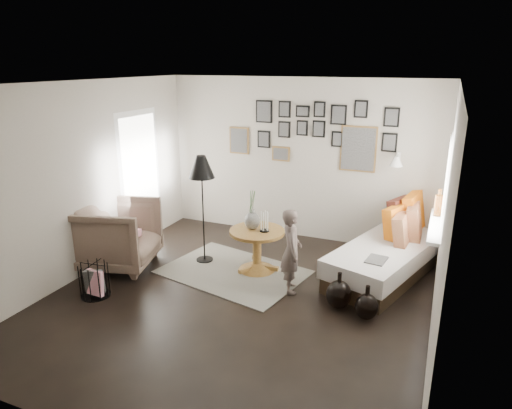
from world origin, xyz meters
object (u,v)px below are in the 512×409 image
at_px(armchair, 118,235).
at_px(daybed, 387,253).
at_px(floor_lamp, 202,171).
at_px(demijohn_large, 339,294).
at_px(pedestal_table, 257,252).
at_px(demijohn_small, 366,306).
at_px(vase, 252,217).
at_px(child, 291,251).
at_px(magazine_basket, 94,280).

bearing_deg(armchair, daybed, -86.61).
bearing_deg(armchair, floor_lamp, -74.76).
xyz_separation_m(daybed, demijohn_large, (-0.39, -1.16, -0.14)).
distance_m(pedestal_table, demijohn_small, 1.79).
relative_size(pedestal_table, daybed, 0.35).
bearing_deg(vase, child, -29.37).
distance_m(floor_lamp, child, 1.72).
height_order(floor_lamp, demijohn_large, floor_lamp).
xyz_separation_m(pedestal_table, daybed, (1.69, 0.58, 0.04)).
height_order(floor_lamp, magazine_basket, floor_lamp).
relative_size(daybed, magazine_basket, 5.11).
bearing_deg(demijohn_large, child, 163.60).
bearing_deg(floor_lamp, armchair, -149.38).
height_order(pedestal_table, floor_lamp, floor_lamp).
xyz_separation_m(floor_lamp, demijohn_large, (2.13, -0.57, -1.19)).
distance_m(magazine_basket, child, 2.50).
height_order(magazine_basket, child, child).
xyz_separation_m(daybed, floor_lamp, (-2.53, -0.59, 1.05)).
distance_m(floor_lamp, magazine_basket, 2.01).
xyz_separation_m(demijohn_small, child, (-1.02, 0.32, 0.39)).
height_order(pedestal_table, armchair, armchair).
distance_m(vase, armchair, 1.94).
distance_m(floor_lamp, demijohn_small, 2.85).
bearing_deg(floor_lamp, vase, 2.22).
bearing_deg(demijohn_large, pedestal_table, 156.08).
distance_m(armchair, demijohn_small, 3.55).
xyz_separation_m(armchair, demijohn_large, (3.18, 0.06, -0.30)).
relative_size(daybed, armchair, 2.12).
xyz_separation_m(vase, floor_lamp, (-0.76, -0.03, 0.60)).
xyz_separation_m(floor_lamp, demijohn_small, (2.48, -0.69, -1.21)).
height_order(daybed, armchair, daybed).
relative_size(vase, magazine_basket, 1.27).
height_order(vase, floor_lamp, floor_lamp).
xyz_separation_m(pedestal_table, armchair, (-1.89, -0.63, 0.19)).
bearing_deg(demijohn_large, magazine_basket, -162.72).
bearing_deg(daybed, demijohn_large, -90.90).
bearing_deg(demijohn_small, armchair, 178.95).
bearing_deg(floor_lamp, daybed, 13.23).
bearing_deg(daybed, floor_lamp, -148.92).
xyz_separation_m(pedestal_table, demijohn_small, (1.65, -0.69, -0.12)).
height_order(vase, child, vase).
relative_size(vase, daybed, 0.25).
bearing_deg(pedestal_table, vase, 165.96).
distance_m(vase, magazine_basket, 2.20).
relative_size(vase, armchair, 0.53).
xyz_separation_m(vase, demijohn_large, (1.38, -0.59, -0.59)).
height_order(floor_lamp, demijohn_small, floor_lamp).
relative_size(magazine_basket, demijohn_large, 0.94).
relative_size(pedestal_table, demijohn_large, 1.68).
distance_m(pedestal_table, vase, 0.50).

